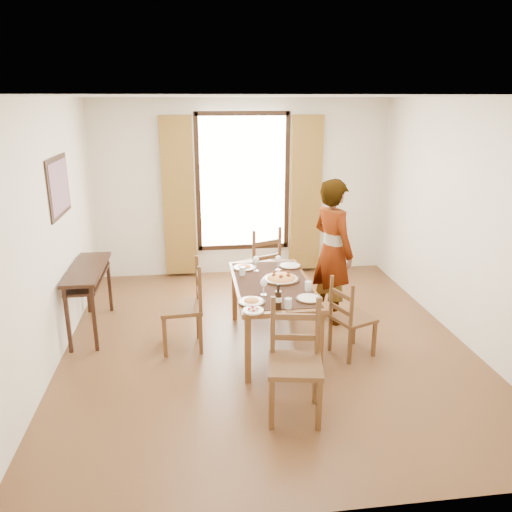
{
  "coord_description": "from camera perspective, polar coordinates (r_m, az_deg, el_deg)",
  "views": [
    {
      "loc": [
        -0.78,
        -5.11,
        2.68
      ],
      "look_at": [
        -0.1,
        0.15,
        1.0
      ],
      "focal_mm": 35.0,
      "sensor_mm": 36.0,
      "label": 1
    }
  ],
  "objects": [
    {
      "name": "ground",
      "position": [
        5.83,
        1.15,
        -9.82
      ],
      "size": [
        5.0,
        5.0,
        0.0
      ],
      "primitive_type": "plane",
      "color": "#482A16",
      "rests_on": "ground"
    },
    {
      "name": "room_shell",
      "position": [
        5.42,
        0.99,
        5.46
      ],
      "size": [
        4.6,
        5.1,
        2.74
      ],
      "color": "white",
      "rests_on": "ground"
    },
    {
      "name": "console_table",
      "position": [
        6.18,
        -18.66,
        -2.23
      ],
      "size": [
        0.38,
        1.2,
        0.8
      ],
      "color": "black",
      "rests_on": "ground"
    },
    {
      "name": "dining_table",
      "position": [
        5.49,
        1.89,
        -3.78
      ],
      "size": [
        0.84,
        1.59,
        0.76
      ],
      "color": "brown",
      "rests_on": "ground"
    },
    {
      "name": "chair_west",
      "position": [
        5.58,
        -8.17,
        -5.94
      ],
      "size": [
        0.47,
        0.47,
        1.01
      ],
      "rotation": [
        0.0,
        0.0,
        -1.52
      ],
      "color": "brown",
      "rests_on": "ground"
    },
    {
      "name": "chair_north",
      "position": [
        6.81,
        0.48,
        -1.17
      ],
      "size": [
        0.61,
        0.61,
        1.05
      ],
      "rotation": [
        0.0,
        0.0,
        3.54
      ],
      "color": "brown",
      "rests_on": "ground"
    },
    {
      "name": "chair_south",
      "position": [
        4.42,
        4.48,
        -12.24
      ],
      "size": [
        0.53,
        0.53,
        1.04
      ],
      "rotation": [
        0.0,
        0.0,
        -0.18
      ],
      "color": "brown",
      "rests_on": "ground"
    },
    {
      "name": "chair_east",
      "position": [
        5.49,
        10.76,
        -7.13
      ],
      "size": [
        0.51,
        0.51,
        0.89
      ],
      "rotation": [
        0.0,
        0.0,
        1.96
      ],
      "color": "brown",
      "rests_on": "ground"
    },
    {
      "name": "man",
      "position": [
        6.17,
        8.75,
        0.53
      ],
      "size": [
        0.97,
        0.91,
        1.79
      ],
      "primitive_type": "imported",
      "rotation": [
        0.0,
        0.0,
        1.98
      ],
      "color": "gray",
      "rests_on": "ground"
    },
    {
      "name": "plate_sw",
      "position": [
        4.93,
        -0.51,
        -5.07
      ],
      "size": [
        0.27,
        0.27,
        0.05
      ],
      "primitive_type": null,
      "color": "silver",
      "rests_on": "dining_table"
    },
    {
      "name": "plate_se",
      "position": [
        5.03,
        6.09,
        -4.69
      ],
      "size": [
        0.27,
        0.27,
        0.05
      ],
      "primitive_type": null,
      "color": "silver",
      "rests_on": "dining_table"
    },
    {
      "name": "plate_nw",
      "position": [
        5.9,
        -1.32,
        -1.18
      ],
      "size": [
        0.27,
        0.27,
        0.05
      ],
      "primitive_type": null,
      "color": "silver",
      "rests_on": "dining_table"
    },
    {
      "name": "plate_ne",
      "position": [
        5.98,
        3.93,
        -0.97
      ],
      "size": [
        0.27,
        0.27,
        0.05
      ],
      "primitive_type": null,
      "color": "silver",
      "rests_on": "dining_table"
    },
    {
      "name": "pasta_platter",
      "position": [
        5.52,
        2.9,
        -2.3
      ],
      "size": [
        0.4,
        0.4,
        0.1
      ],
      "primitive_type": null,
      "color": "red",
      "rests_on": "dining_table"
    },
    {
      "name": "caprese_plate",
      "position": [
        4.74,
        -0.33,
        -6.12
      ],
      "size": [
        0.2,
        0.2,
        0.04
      ],
      "primitive_type": null,
      "color": "silver",
      "rests_on": "dining_table"
    },
    {
      "name": "wine_glass_a",
      "position": [
        5.09,
        0.87,
        -3.52
      ],
      "size": [
        0.08,
        0.08,
        0.18
      ],
      "primitive_type": null,
      "color": "white",
      "rests_on": "dining_table"
    },
    {
      "name": "wine_glass_b",
      "position": [
        5.82,
        2.56,
        -0.78
      ],
      "size": [
        0.08,
        0.08,
        0.18
      ],
      "primitive_type": null,
      "color": "white",
      "rests_on": "dining_table"
    },
    {
      "name": "wine_glass_c",
      "position": [
        5.79,
        -0.0,
        -0.88
      ],
      "size": [
        0.08,
        0.08,
        0.18
      ],
      "primitive_type": null,
      "color": "white",
      "rests_on": "dining_table"
    },
    {
      "name": "tumbler_a",
      "position": [
        5.25,
        5.98,
        -3.43
      ],
      "size": [
        0.07,
        0.07,
        0.1
      ],
      "primitive_type": "cylinder",
      "color": "silver",
      "rests_on": "dining_table"
    },
    {
      "name": "tumbler_b",
      "position": [
        5.67,
        -1.56,
        -1.73
      ],
      "size": [
        0.07,
        0.07,
        0.1
      ],
      "primitive_type": "cylinder",
      "color": "silver",
      "rests_on": "dining_table"
    },
    {
      "name": "tumbler_c",
      "position": [
        4.81,
        3.7,
        -5.41
      ],
      "size": [
        0.07,
        0.07,
        0.1
      ],
      "primitive_type": "cylinder",
      "color": "silver",
      "rests_on": "dining_table"
    },
    {
      "name": "wine_bottle",
      "position": [
        4.76,
        2.55,
        -4.67
      ],
      "size": [
        0.07,
        0.07,
        0.25
      ],
      "primitive_type": null,
      "color": "black",
      "rests_on": "dining_table"
    }
  ]
}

